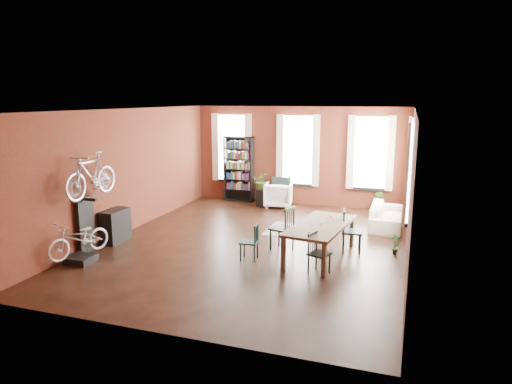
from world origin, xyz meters
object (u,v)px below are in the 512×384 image
at_px(cream_sofa, 387,212).
at_px(bicycle_floor, 78,223).
at_px(dining_chair_b, 282,228).
at_px(dining_table, 320,241).
at_px(plant_stand, 261,198).
at_px(dining_chair_a, 249,242).
at_px(dining_chair_c, 319,254).
at_px(bookshelf, 239,169).
at_px(bike_trainer, 81,259).
at_px(white_armchair, 278,194).
at_px(dining_chair_d, 352,231).
at_px(console_table, 115,226).

relative_size(cream_sofa, bicycle_floor, 1.42).
relative_size(dining_chair_b, cream_sofa, 0.49).
relative_size(dining_table, plant_stand, 4.24).
bearing_deg(dining_chair_a, dining_chair_c, 73.56).
bearing_deg(dining_table, bookshelf, 135.61).
xyz_separation_m(dining_chair_b, bike_trainer, (-3.85, -2.21, -0.43)).
bearing_deg(white_armchair, cream_sofa, 151.24).
bearing_deg(dining_chair_a, bookshelf, -162.55).
bearing_deg(bike_trainer, white_armchair, 67.33).
height_order(dining_chair_d, bicycle_floor, bicycle_floor).
xyz_separation_m(dining_chair_c, cream_sofa, (1.10, 3.98, -0.01)).
bearing_deg(plant_stand, dining_chair_c, -60.85).
bearing_deg(cream_sofa, dining_chair_a, 143.73).
distance_m(dining_chair_a, white_armchair, 4.99).
distance_m(dining_chair_c, bookshelf, 6.90).
bearing_deg(dining_chair_c, white_armchair, 43.11).
bearing_deg(bookshelf, dining_chair_c, -55.85).
relative_size(bookshelf, plant_stand, 4.14).
relative_size(console_table, bicycle_floor, 0.55).
distance_m(white_armchair, plant_stand, 0.59).
relative_size(dining_chair_a, bicycle_floor, 0.55).
distance_m(dining_chair_d, cream_sofa, 2.53).
bearing_deg(plant_stand, console_table, -115.32).
distance_m(white_armchair, bicycle_floor, 6.79).
height_order(dining_chair_a, dining_chair_c, dining_chair_c).
relative_size(dining_chair_a, dining_chair_b, 0.79).
xyz_separation_m(dining_chair_a, bicycle_floor, (-3.38, -1.31, 0.48)).
relative_size(dining_table, dining_chair_c, 2.72).
xyz_separation_m(dining_table, dining_chair_d, (0.61, 0.63, 0.10)).
relative_size(white_armchair, console_table, 1.08).
distance_m(dining_chair_b, dining_chair_d, 1.59).
xyz_separation_m(dining_table, dining_chair_c, (0.16, -0.91, 0.03)).
relative_size(dining_chair_a, bike_trainer, 1.56).
height_order(bookshelf, bicycle_floor, bookshelf).
height_order(dining_chair_d, bike_trainer, dining_chair_d).
distance_m(console_table, bicycle_floor, 1.56).
relative_size(bookshelf, cream_sofa, 1.06).
bearing_deg(dining_chair_a, cream_sofa, 138.38).
bearing_deg(plant_stand, white_armchair, 4.57).
bearing_deg(plant_stand, dining_table, -57.41).
xyz_separation_m(dining_table, console_table, (-4.98, -0.43, 0.02)).
distance_m(dining_chair_a, dining_chair_c, 1.63).
xyz_separation_m(dining_chair_c, console_table, (-5.13, 0.48, -0.01)).
bearing_deg(dining_chair_c, dining_table, 28.81).
distance_m(dining_table, bookshelf, 6.08).
xyz_separation_m(dining_chair_b, plant_stand, (-1.80, 4.01, -0.24)).
bearing_deg(bicycle_floor, console_table, 111.67).
height_order(dining_chair_a, bike_trainer, dining_chair_a).
xyz_separation_m(cream_sofa, bicycle_floor, (-6.07, -4.98, 0.47)).
height_order(dining_chair_b, bookshelf, bookshelf).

